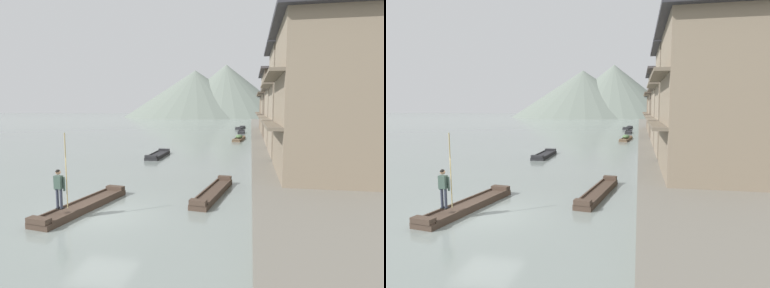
# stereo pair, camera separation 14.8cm
# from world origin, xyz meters

# --- Properties ---
(ground_plane) EXTENTS (400.00, 400.00, 0.00)m
(ground_plane) POSITION_xyz_m (0.00, 0.00, 0.00)
(ground_plane) COLOR gray
(riverbank_right) EXTENTS (18.00, 110.00, 0.89)m
(riverbank_right) POSITION_xyz_m (15.14, 30.00, 0.45)
(riverbank_right) COLOR #6B665B
(riverbank_right) RESTS_ON ground
(boat_foreground_poled) EXTENTS (1.85, 5.53, 0.44)m
(boat_foreground_poled) POSITION_xyz_m (-1.17, 0.65, 0.14)
(boat_foreground_poled) COLOR #423328
(boat_foreground_poled) RESTS_ON ground
(boatman_person) EXTENTS (0.57, 0.29, 3.04)m
(boatman_person) POSITION_xyz_m (-1.37, -0.78, 1.45)
(boatman_person) COLOR black
(boatman_person) RESTS_ON boat_foreground_poled
(boat_moored_nearest) EXTENTS (1.61, 5.54, 0.48)m
(boat_moored_nearest) POSITION_xyz_m (4.20, 3.87, 0.16)
(boat_moored_nearest) COLOR #423328
(boat_moored_nearest) RESTS_ON ground
(boat_moored_second) EXTENTS (1.67, 5.69, 0.72)m
(boat_moored_second) POSITION_xyz_m (4.49, 32.23, 0.23)
(boat_moored_second) COLOR brown
(boat_moored_second) RESTS_ON ground
(boat_moored_third) EXTENTS (1.15, 4.48, 0.43)m
(boat_moored_third) POSITION_xyz_m (4.47, 43.89, 0.14)
(boat_moored_third) COLOR #232326
(boat_moored_third) RESTS_ON ground
(boat_moored_far) EXTENTS (1.98, 5.12, 0.51)m
(boat_moored_far) POSITION_xyz_m (3.98, 54.59, 0.17)
(boat_moored_far) COLOR #232326
(boat_moored_far) RESTS_ON ground
(boat_midriver_drifting) EXTENTS (1.18, 4.70, 0.45)m
(boat_midriver_drifting) POSITION_xyz_m (-2.17, 15.84, 0.15)
(boat_midriver_drifting) COLOR #232326
(boat_midriver_drifting) RESTS_ON ground
(house_waterfront_nearest) EXTENTS (5.69, 7.71, 8.74)m
(house_waterfront_nearest) POSITION_xyz_m (9.69, 5.84, 5.19)
(house_waterfront_nearest) COLOR #7F705B
(house_waterfront_nearest) RESTS_ON riverbank_right
(house_waterfront_second) EXTENTS (5.16, 6.44, 8.74)m
(house_waterfront_second) POSITION_xyz_m (9.42, 13.29, 5.20)
(house_waterfront_second) COLOR gray
(house_waterfront_second) RESTS_ON riverbank_right
(house_waterfront_tall) EXTENTS (7.14, 8.03, 6.14)m
(house_waterfront_tall) POSITION_xyz_m (10.42, 20.88, 3.89)
(house_waterfront_tall) COLOR gray
(house_waterfront_tall) RESTS_ON riverbank_right
(house_waterfront_narrow) EXTENTS (6.45, 5.78, 8.74)m
(house_waterfront_narrow) POSITION_xyz_m (10.07, 28.01, 5.21)
(house_waterfront_narrow) COLOR brown
(house_waterfront_narrow) RESTS_ON riverbank_right
(house_waterfront_far) EXTENTS (5.53, 7.14, 8.74)m
(house_waterfront_far) POSITION_xyz_m (9.61, 34.51, 5.20)
(house_waterfront_far) COLOR gray
(house_waterfront_far) RESTS_ON riverbank_right
(house_waterfront_end) EXTENTS (6.18, 7.93, 6.14)m
(house_waterfront_end) POSITION_xyz_m (9.94, 41.62, 3.89)
(house_waterfront_end) COLOR #75604C
(house_waterfront_end) RESTS_ON riverbank_right
(hill_far_west) EXTENTS (40.32, 40.32, 15.04)m
(hill_far_west) POSITION_xyz_m (-17.27, 138.00, 7.52)
(hill_far_west) COLOR #4C5B56
(hill_far_west) RESTS_ON ground
(hill_far_centre) EXTENTS (62.63, 62.63, 20.31)m
(hill_far_centre) POSITION_xyz_m (-18.46, 131.81, 10.16)
(hill_far_centre) COLOR slate
(hill_far_centre) RESTS_ON ground
(hill_far_east) EXTENTS (58.48, 58.48, 22.86)m
(hill_far_east) POSITION_xyz_m (-5.03, 134.60, 11.43)
(hill_far_east) COLOR slate
(hill_far_east) RESTS_ON ground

